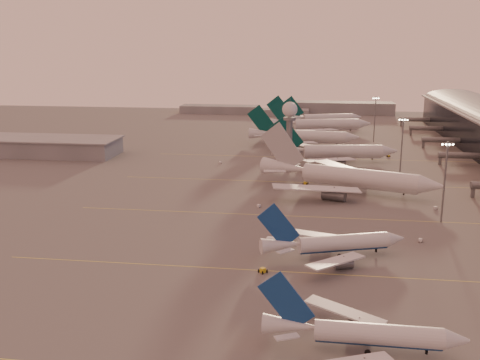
# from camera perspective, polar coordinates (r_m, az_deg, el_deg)

# --- Properties ---
(ground) EXTENTS (700.00, 700.00, 0.00)m
(ground) POSITION_cam_1_polar(r_m,az_deg,el_deg) (128.15, -0.20, -10.79)
(ground) COLOR #5C5959
(ground) RESTS_ON ground
(taxiway_markings) EXTENTS (180.00, 185.25, 0.02)m
(taxiway_markings) POSITION_cam_1_polar(r_m,az_deg,el_deg) (180.04, 11.86, -3.77)
(taxiway_markings) COLOR #E4DB50
(taxiway_markings) RESTS_ON ground
(hangar) EXTENTS (82.00, 27.00, 8.50)m
(hangar) POSITION_cam_1_polar(r_m,az_deg,el_deg) (293.67, -19.99, 3.28)
(hangar) COLOR slate
(hangar) RESTS_ON ground
(radar_tower) EXTENTS (6.40, 6.40, 31.10)m
(radar_tower) POSITION_cam_1_polar(r_m,az_deg,el_deg) (237.96, 5.06, 5.86)
(radar_tower) COLOR slate
(radar_tower) RESTS_ON ground
(mast_b) EXTENTS (3.60, 0.56, 25.00)m
(mast_b) POSITION_cam_1_polar(r_m,az_deg,el_deg) (179.21, 20.09, 0.15)
(mast_b) COLOR slate
(mast_b) RESTS_ON ground
(mast_c) EXTENTS (3.60, 0.56, 25.00)m
(mast_c) POSITION_cam_1_polar(r_m,az_deg,el_deg) (231.38, 16.11, 3.34)
(mast_c) COLOR slate
(mast_c) RESTS_ON ground
(mast_d) EXTENTS (3.60, 0.56, 25.00)m
(mast_d) POSITION_cam_1_polar(r_m,az_deg,el_deg) (319.52, 13.54, 6.22)
(mast_d) COLOR slate
(mast_d) RESTS_ON ground
(distant_horizon) EXTENTS (165.00, 37.50, 9.00)m
(distant_horizon) POSITION_cam_1_polar(r_m,az_deg,el_deg) (443.60, 6.06, 7.22)
(distant_horizon) COLOR slate
(distant_horizon) RESTS_ON ground
(narrowbody_near) EXTENTS (36.72, 29.34, 14.35)m
(narrowbody_near) POSITION_cam_1_polar(r_m,az_deg,el_deg) (104.73, 12.39, -15.29)
(narrowbody_near) COLOR silver
(narrowbody_near) RESTS_ON ground
(narrowbody_mid) EXTENTS (37.76, 29.61, 15.32)m
(narrowbody_mid) POSITION_cam_1_polar(r_m,az_deg,el_deg) (145.46, 9.49, -6.62)
(narrowbody_mid) COLOR silver
(narrowbody_mid) RESTS_ON ground
(widebody_white) EXTENTS (65.96, 51.95, 24.21)m
(widebody_white) POSITION_cam_1_polar(r_m,az_deg,el_deg) (209.07, 10.88, -0.10)
(widebody_white) COLOR silver
(widebody_white) RESTS_ON ground
(greentail_a) EXTENTS (58.58, 47.02, 21.34)m
(greentail_a) POSITION_cam_1_polar(r_m,az_deg,el_deg) (261.35, 9.60, 2.60)
(greentail_a) COLOR silver
(greentail_a) RESTS_ON ground
(greentail_b) EXTENTS (59.49, 48.03, 21.61)m
(greentail_b) POSITION_cam_1_polar(r_m,az_deg,el_deg) (301.77, 6.49, 4.18)
(greentail_b) COLOR silver
(greentail_b) RESTS_ON ground
(greentail_c) EXTENTS (63.29, 50.61, 23.26)m
(greentail_c) POSITION_cam_1_polar(r_m,az_deg,el_deg) (345.58, 8.13, 5.38)
(greentail_c) COLOR silver
(greentail_c) RESTS_ON ground
(greentail_d) EXTENTS (53.27, 42.37, 19.97)m
(greentail_d) POSITION_cam_1_polar(r_m,az_deg,el_deg) (381.41, 8.44, 6.05)
(greentail_d) COLOR silver
(greentail_d) RESTS_ON ground
(gsv_tug_mid) EXTENTS (4.50, 4.36, 1.12)m
(gsv_tug_mid) POSITION_cam_1_polar(r_m,az_deg,el_deg) (135.22, 2.33, -9.18)
(gsv_tug_mid) COLOR gold
(gsv_tug_mid) RESTS_ON ground
(gsv_truck_b) EXTENTS (5.35, 2.65, 2.07)m
(gsv_truck_b) POSITION_cam_1_polar(r_m,az_deg,el_deg) (162.57, 18.02, -5.69)
(gsv_truck_b) COLOR silver
(gsv_truck_b) RESTS_ON ground
(gsv_truck_c) EXTENTS (4.33, 5.44, 2.11)m
(gsv_truck_c) POSITION_cam_1_polar(r_m,az_deg,el_deg) (187.24, 1.99, -2.46)
(gsv_truck_c) COLOR silver
(gsv_truck_c) RESTS_ON ground
(gsv_catering_b) EXTENTS (5.27, 3.88, 3.95)m
(gsv_catering_b) POSITION_cam_1_polar(r_m,az_deg,el_deg) (195.26, 19.31, -2.29)
(gsv_catering_b) COLOR silver
(gsv_catering_b) RESTS_ON ground
(gsv_tug_far) EXTENTS (3.49, 4.51, 1.13)m
(gsv_tug_far) POSITION_cam_1_polar(r_m,az_deg,el_deg) (218.35, 6.67, -0.34)
(gsv_tug_far) COLOR gold
(gsv_tug_far) RESTS_ON ground
(gsv_truck_d) EXTENTS (2.45, 5.52, 2.16)m
(gsv_truck_d) POSITION_cam_1_polar(r_m,az_deg,el_deg) (255.71, -1.99, 1.93)
(gsv_truck_d) COLOR silver
(gsv_truck_d) RESTS_ON ground
(gsv_tug_hangar) EXTENTS (3.92, 2.89, 1.01)m
(gsv_tug_hangar) POSITION_cam_1_polar(r_m,az_deg,el_deg) (280.26, 14.83, 2.40)
(gsv_tug_hangar) COLOR gold
(gsv_tug_hangar) RESTS_ON ground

